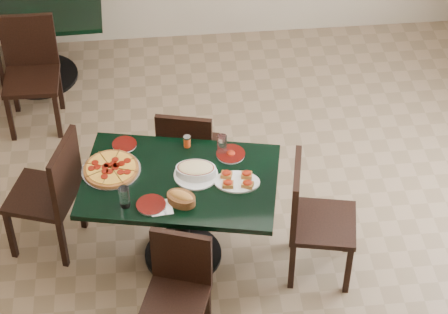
{
  "coord_description": "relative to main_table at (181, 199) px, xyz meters",
  "views": [
    {
      "loc": [
        -0.48,
        -4.21,
        4.67
      ],
      "look_at": [
        -0.06,
        0.0,
        0.88
      ],
      "focal_mm": 70.0,
      "sensor_mm": 36.0,
      "label": 1
    }
  ],
  "objects": [
    {
      "name": "pepperoni_pizza",
      "position": [
        -0.45,
        0.12,
        0.2
      ],
      "size": [
        0.4,
        0.4,
        0.04
      ],
      "rotation": [
        0.0,
        0.0,
        -0.33
      ],
      "color": "#AEADB4",
      "rests_on": "main_table"
    },
    {
      "name": "chair_right",
      "position": [
        0.85,
        -0.19,
        -0.04
      ],
      "size": [
        0.52,
        0.52,
        0.93
      ],
      "rotation": [
        0.0,
        0.0,
        1.37
      ],
      "color": "black",
      "rests_on": "floor"
    },
    {
      "name": "side_plate_near",
      "position": [
        -0.2,
        -0.23,
        0.19
      ],
      "size": [
        0.19,
        0.19,
        0.02
      ],
      "rotation": [
        0.0,
        0.0,
        0.01
      ],
      "color": "silver",
      "rests_on": "main_table"
    },
    {
      "name": "side_plate_far_r",
      "position": [
        0.36,
        0.2,
        0.19
      ],
      "size": [
        0.2,
        0.2,
        0.03
      ],
      "rotation": [
        0.0,
        0.0,
        -0.31
      ],
      "color": "silver",
      "rests_on": "main_table"
    },
    {
      "name": "main_table",
      "position": [
        0.0,
        0.0,
        0.0
      ],
      "size": [
        1.42,
        1.06,
        0.75
      ],
      "rotation": [
        0.0,
        0.0,
        -0.21
      ],
      "color": "black",
      "rests_on": "floor"
    },
    {
      "name": "chair_far",
      "position": [
        0.08,
        0.6,
        -0.09
      ],
      "size": [
        0.48,
        0.48,
        0.86
      ],
      "rotation": [
        0.0,
        0.0,
        2.9
      ],
      "color": "black",
      "rests_on": "floor"
    },
    {
      "name": "pepper_shaker",
      "position": [
        0.07,
        0.32,
        0.23
      ],
      "size": [
        0.05,
        0.05,
        0.09
      ],
      "color": "#C74315",
      "rests_on": "main_table"
    },
    {
      "name": "napkin_setting",
      "position": [
        -0.13,
        -0.26,
        0.18
      ],
      "size": [
        0.15,
        0.15,
        0.01
      ],
      "rotation": [
        0.0,
        0.0,
        0.12
      ],
      "color": "white",
      "rests_on": "main_table"
    },
    {
      "name": "side_plate_far_l",
      "position": [
        -0.36,
        0.37,
        0.19
      ],
      "size": [
        0.17,
        0.17,
        0.02
      ],
      "rotation": [
        0.0,
        0.0,
        0.17
      ],
      "color": "silver",
      "rests_on": "main_table"
    },
    {
      "name": "lasagna_casserole",
      "position": [
        0.11,
        0.02,
        0.23
      ],
      "size": [
        0.29,
        0.29,
        0.09
      ],
      "rotation": [
        0.0,
        0.0,
        -0.14
      ],
      "color": "silver",
      "rests_on": "main_table"
    },
    {
      "name": "chair_near",
      "position": [
        -0.06,
        -0.65,
        -0.11
      ],
      "size": [
        0.49,
        0.49,
        0.82
      ],
      "rotation": [
        0.0,
        0.0,
        -0.32
      ],
      "color": "black",
      "rests_on": "floor"
    },
    {
      "name": "water_glass_b",
      "position": [
        -0.36,
        -0.21,
        0.26
      ],
      "size": [
        0.07,
        0.07,
        0.15
      ],
      "primitive_type": "cylinder",
      "color": "silver",
      "rests_on": "main_table"
    },
    {
      "name": "chair_left",
      "position": [
        -0.86,
        0.21,
        -0.03
      ],
      "size": [
        0.56,
        0.56,
        0.95
      ],
      "rotation": [
        0.0,
        0.0,
        -1.9
      ],
      "color": "black",
      "rests_on": "floor"
    },
    {
      "name": "back_chair_near",
      "position": [
        -1.11,
        1.69,
        -0.04
      ],
      "size": [
        0.44,
        0.44,
        0.94
      ],
      "rotation": [
        0.0,
        0.0,
        -0.01
      ],
      "color": "black",
      "rests_on": "floor"
    },
    {
      "name": "water_glass_a",
      "position": [
        0.3,
        0.24,
        0.25
      ],
      "size": [
        0.07,
        0.07,
        0.14
      ],
      "primitive_type": "cylinder",
      "color": "silver",
      "rests_on": "main_table"
    },
    {
      "name": "bread_basket",
      "position": [
        -0.0,
        -0.22,
        0.22
      ],
      "size": [
        0.23,
        0.22,
        0.09
      ],
      "rotation": [
        0.0,
        0.0,
        -0.56
      ],
      "color": "brown",
      "rests_on": "main_table"
    },
    {
      "name": "floor",
      "position": [
        0.35,
        0.04,
        -0.57
      ],
      "size": [
        5.5,
        5.5,
        0.0
      ],
      "primitive_type": "plane",
      "color": "brown",
      "rests_on": "ground"
    },
    {
      "name": "back_table",
      "position": [
        -1.13,
        2.25,
        -0.04
      ],
      "size": [
        1.23,
        0.91,
        0.75
      ],
      "rotation": [
        0.0,
        0.0,
        0.03
      ],
      "color": "black",
      "rests_on": "floor"
    },
    {
      "name": "bruschetta_platter",
      "position": [
        0.37,
        -0.07,
        0.21
      ],
      "size": [
        0.33,
        0.25,
        0.05
      ],
      "rotation": [
        0.0,
        0.0,
        -0.15
      ],
      "color": "silver",
      "rests_on": "main_table"
    }
  ]
}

